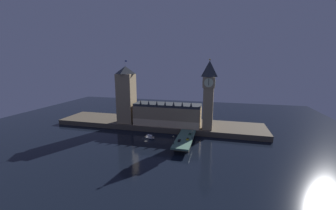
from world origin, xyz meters
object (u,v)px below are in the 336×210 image
Objects in this scene: pedestrian_near_rail at (174,142)px; street_lamp_near at (173,139)px; pedestrian_mid_walk at (192,137)px; boat_upstream at (150,137)px; clock_tower at (209,93)px; car_northbound_trail at (179,140)px; car_southbound_lead at (188,139)px; car_southbound_trail at (190,134)px; victoria_tower at (126,95)px; street_lamp_mid at (192,134)px.

pedestrian_near_rail is 3.21m from street_lamp_near.
pedestrian_mid_walk reaches higher than boat_upstream.
street_lamp_near reaches higher than pedestrian_near_rail.
clock_tower is 55.38m from car_northbound_trail.
pedestrian_near_rail is at bearing -128.38° from car_southbound_lead.
boat_upstream is (-30.39, 14.53, -5.17)m from car_northbound_trail.
clock_tower reaches higher than car_southbound_trail.
car_southbound_trail is (71.41, -25.19, -28.56)m from victoria_tower.
pedestrian_near_rail is at bearing -116.53° from clock_tower.
pedestrian_mid_walk is (12.00, 15.63, -0.02)m from pedestrian_near_rail.
car_southbound_lead is at bearing -14.29° from boat_upstream.
car_northbound_trail is 0.65× the size of street_lamp_near.
clock_tower is 68.05m from boat_upstream.
victoria_tower is 85.60m from car_southbound_lead.
street_lamp_mid is at bearing 40.91° from car_southbound_lead.
car_southbound_trail is 36.88m from boat_upstream.
car_northbound_trail is 2.42× the size of pedestrian_mid_walk.
boat_upstream is (-26.99, 21.04, -8.60)m from street_lamp_near.
victoria_tower is 83.13m from street_lamp_near.
car_southbound_lead is 0.39× the size of boat_upstream.
pedestrian_mid_walk is (3.00, 4.27, 0.31)m from car_southbound_lead.
pedestrian_mid_walk is at bearing -7.23° from boat_upstream.
pedestrian_mid_walk is at bearing -69.75° from car_southbound_trail.
car_northbound_trail reaches higher than boat_upstream.
car_southbound_lead is (-13.65, -34.01, -33.81)m from clock_tower.
street_lamp_near is (-0.40, -0.41, 3.16)m from pedestrian_near_rail.
street_lamp_mid is (9.40, 8.21, 3.78)m from car_northbound_trail.
car_southbound_trail is 0.55× the size of street_lamp_mid.
pedestrian_mid_walk is 3.80m from street_lamp_mid.
pedestrian_mid_walk is at bearing 52.49° from pedestrian_near_rail.
pedestrian_mid_walk is 20.52m from street_lamp_near.
street_lamp_near is 0.61× the size of boat_upstream.
street_lamp_near reaches higher than car_southbound_lead.
car_southbound_trail is (0.00, 12.40, -0.01)m from car_southbound_lead.
pedestrian_mid_walk reaches higher than car_northbound_trail.
clock_tower is at bearing 63.47° from pedestrian_near_rail.
car_southbound_lead is 2.37× the size of pedestrian_mid_walk.
car_southbound_trail is at bearing -122.28° from clock_tower.
pedestrian_near_rail is at bearing -38.11° from victoria_tower.
victoria_tower reaches higher than car_southbound_lead.
pedestrian_mid_walk is at bearing -24.12° from victoria_tower.
street_lamp_mid is (12.40, 14.31, 3.52)m from pedestrian_near_rail.
car_northbound_trail is 34.08m from boat_upstream.
victoria_tower reaches higher than car_southbound_trail.
boat_upstream is (-36.39, -3.14, -5.10)m from car_southbound_trail.
boat_upstream is (-39.39, 5.00, -5.42)m from pedestrian_mid_walk.
pedestrian_near_rail is (-9.00, -23.76, 0.34)m from car_southbound_trail.
street_lamp_mid is at bearing -70.22° from car_southbound_trail.
car_northbound_trail is (65.41, -42.85, -28.48)m from victoria_tower.
car_southbound_lead is 2.32× the size of pedestrian_near_rail.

